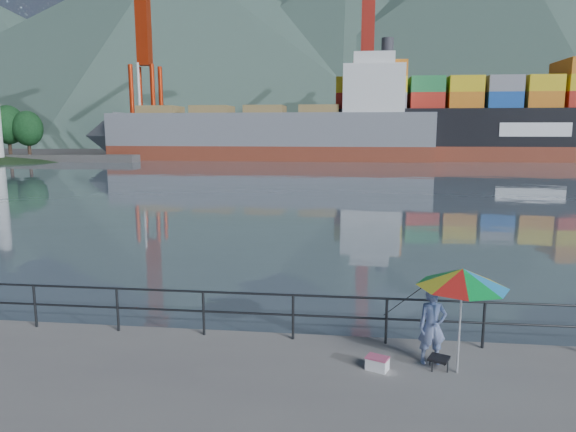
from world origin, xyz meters
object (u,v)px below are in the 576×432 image
object	(u,v)px
fisherman	(432,326)
container_ship	(535,121)
cooler_bag	(377,364)
bulk_carrier	(281,132)
beach_umbrella	(463,278)

from	to	relation	value
fisherman	container_ship	bearing A→B (deg)	62.48
cooler_bag	bulk_carrier	size ratio (longest dim) A/B	0.01
beach_umbrella	bulk_carrier	bearing A→B (deg)	100.05
fisherman	container_ship	xyz separation A→B (m)	(26.77, 74.62, 5.03)
fisherman	bulk_carrier	distance (m)	72.37
beach_umbrella	bulk_carrier	distance (m)	72.77
container_ship	cooler_bag	bearing A→B (deg)	-110.35
bulk_carrier	container_ship	xyz separation A→B (m)	(39.04, 3.37, 1.64)
beach_umbrella	container_ship	size ratio (longest dim) A/B	0.03
container_ship	fisherman	bearing A→B (deg)	-109.74
beach_umbrella	bulk_carrier	xyz separation A→B (m)	(-12.69, 71.62, 2.29)
beach_umbrella	container_ship	world-z (taller)	container_ship
fisherman	cooler_bag	size ratio (longest dim) A/B	3.80
cooler_bag	container_ship	world-z (taller)	container_ship
beach_umbrella	bulk_carrier	size ratio (longest dim) A/B	0.04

